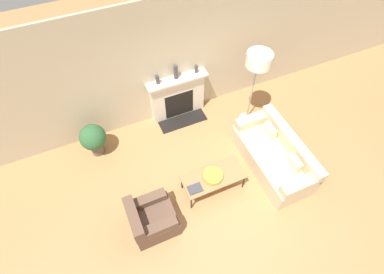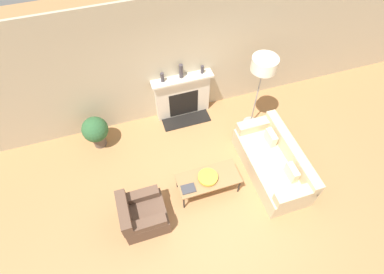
{
  "view_description": "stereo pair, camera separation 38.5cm",
  "coord_description": "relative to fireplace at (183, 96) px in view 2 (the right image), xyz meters",
  "views": [
    {
      "loc": [
        -1.81,
        -2.18,
        5.47
      ],
      "look_at": [
        -0.29,
        1.3,
        0.45
      ],
      "focal_mm": 28.0,
      "sensor_mm": 36.0,
      "label": 1
    },
    {
      "loc": [
        -1.45,
        -2.32,
        5.47
      ],
      "look_at": [
        -0.29,
        1.3,
        0.45
      ],
      "focal_mm": 28.0,
      "sensor_mm": 36.0,
      "label": 2
    }
  ],
  "objects": [
    {
      "name": "ground_plane",
      "position": [
        0.16,
        -2.41,
        -0.54
      ],
      "size": [
        18.0,
        18.0,
        0.0
      ],
      "primitive_type": "plane",
      "color": "#A87547"
    },
    {
      "name": "wall_back",
      "position": [
        0.16,
        0.14,
        0.91
      ],
      "size": [
        18.0,
        0.06,
        2.9
      ],
      "color": "#BCAD8E",
      "rests_on": "ground_plane"
    },
    {
      "name": "fireplace",
      "position": [
        0.0,
        0.0,
        0.0
      ],
      "size": [
        1.37,
        0.59,
        1.12
      ],
      "color": "beige",
      "rests_on": "ground_plane"
    },
    {
      "name": "couch",
      "position": [
        1.29,
        -2.14,
        -0.24
      ],
      "size": [
        0.9,
        1.92,
        0.77
      ],
      "rotation": [
        0.0,
        0.0,
        -1.57
      ],
      "color": "#CCB78E",
      "rests_on": "ground_plane"
    },
    {
      "name": "armchair_near",
      "position": [
        -1.5,
        -2.41,
        -0.25
      ],
      "size": [
        0.8,
        0.74,
        0.75
      ],
      "rotation": [
        0.0,
        0.0,
        1.57
      ],
      "color": "brown",
      "rests_on": "ground_plane"
    },
    {
      "name": "coffee_table",
      "position": [
        -0.13,
        -2.14,
        -0.13
      ],
      "size": [
        1.21,
        0.55,
        0.45
      ],
      "color": "olive",
      "rests_on": "ground_plane"
    },
    {
      "name": "bowl",
      "position": [
        -0.14,
        -2.15,
        -0.05
      ],
      "size": [
        0.38,
        0.38,
        0.08
      ],
      "color": "gold",
      "rests_on": "coffee_table"
    },
    {
      "name": "book",
      "position": [
        -0.56,
        -2.25,
        -0.09
      ],
      "size": [
        0.27,
        0.2,
        0.02
      ],
      "rotation": [
        0.0,
        0.0,
        -0.03
      ],
      "color": "#38383D",
      "rests_on": "coffee_table"
    },
    {
      "name": "floor_lamp",
      "position": [
        1.42,
        -0.81,
        1.11
      ],
      "size": [
        0.52,
        0.52,
        1.89
      ],
      "color": "gray",
      "rests_on": "ground_plane"
    },
    {
      "name": "mantel_vase_left",
      "position": [
        -0.42,
        0.01,
        0.68
      ],
      "size": [
        0.08,
        0.08,
        0.21
      ],
      "color": "#3D383D",
      "rests_on": "fireplace"
    },
    {
      "name": "mantel_vase_center_left",
      "position": [
        -0.01,
        0.01,
        0.74
      ],
      "size": [
        0.09,
        0.09,
        0.33
      ],
      "color": "#3D383D",
      "rests_on": "fireplace"
    },
    {
      "name": "mantel_vase_center_right",
      "position": [
        0.46,
        0.01,
        0.66
      ],
      "size": [
        0.07,
        0.07,
        0.18
      ],
      "color": "#3D383D",
      "rests_on": "fireplace"
    },
    {
      "name": "potted_plant",
      "position": [
        -2.04,
        -0.34,
        -0.07
      ],
      "size": [
        0.55,
        0.55,
        0.79
      ],
      "color": "brown",
      "rests_on": "ground_plane"
    }
  ]
}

